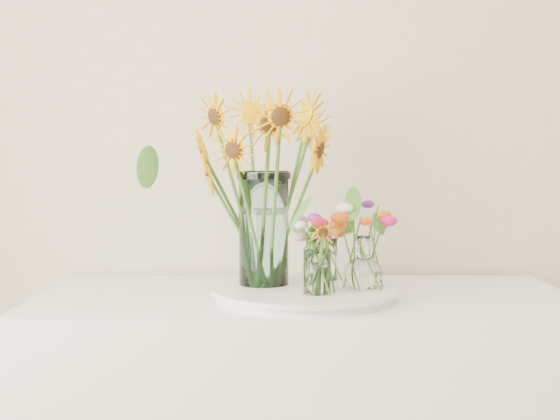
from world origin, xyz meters
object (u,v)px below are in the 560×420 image
Objects in this scene: small_vase_a at (317,273)px; mason_jar at (264,229)px; small_vase_b at (364,263)px; small_vase_c at (325,260)px; tray at (304,294)px.

mason_jar is at bearing 134.71° from small_vase_a.
small_vase_c is (-0.09, 0.12, -0.01)m from small_vase_b.
small_vase_a reaches higher than tray.
mason_jar is 2.65× the size of small_vase_a.
small_vase_a is 0.97× the size of small_vase_c.
small_vase_b is (0.15, -0.01, 0.08)m from tray.
mason_jar reaches higher than small_vase_a.
mason_jar is 2.57× the size of small_vase_c.
small_vase_a is at bearing -98.97° from small_vase_c.
small_vase_c reaches higher than small_vase_a.
small_vase_a is at bearing -45.29° from mason_jar.
tray is at bearing 106.97° from small_vase_a.
small_vase_c is (0.16, 0.07, -0.09)m from mason_jar.
tray is at bearing 174.98° from small_vase_b.
mason_jar is at bearing -157.45° from small_vase_c.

